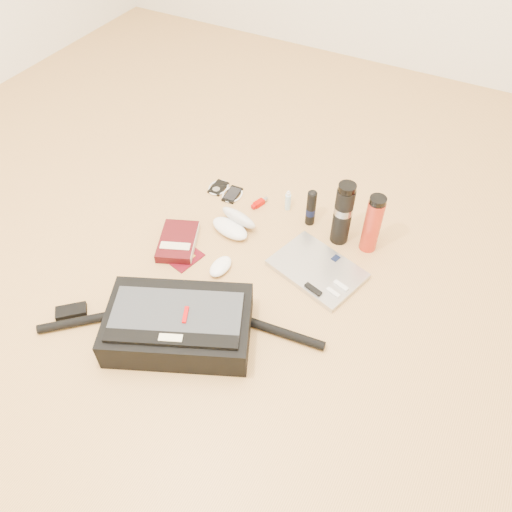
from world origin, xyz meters
name	(u,v)px	position (x,y,z in m)	size (l,w,h in m)	color
ground	(236,284)	(0.00, 0.00, 0.00)	(4.00, 4.00, 0.00)	tan
messenger_bag	(178,324)	(-0.06, -0.29, 0.06)	(0.94, 0.48, 0.14)	black
laptop	(317,270)	(0.25, 0.21, 0.01)	(0.40, 0.33, 0.03)	#B4B4B6
book	(178,242)	(-0.31, 0.07, 0.02)	(0.22, 0.26, 0.04)	#3F0A0E
passport	(186,258)	(-0.25, 0.02, 0.00)	(0.12, 0.15, 0.01)	#4F0711
mouse	(221,266)	(-0.09, 0.04, 0.02)	(0.07, 0.12, 0.04)	white
sunglasses_case	(234,223)	(-0.16, 0.26, 0.04)	(0.21, 0.18, 0.10)	white
ipod	(218,188)	(-0.35, 0.46, 0.01)	(0.09, 0.10, 0.01)	black
phone	(232,194)	(-0.27, 0.45, 0.01)	(0.10, 0.12, 0.01)	black
inhaler	(260,203)	(-0.13, 0.45, 0.01)	(0.05, 0.09, 0.02)	#AF0700
spray_bottle	(288,201)	(-0.01, 0.49, 0.04)	(0.03, 0.03, 0.10)	#B0D9E9
aerosol_can	(311,208)	(0.11, 0.45, 0.09)	(0.05, 0.05, 0.17)	black
thermos_black	(343,213)	(0.26, 0.41, 0.15)	(0.08, 0.08, 0.29)	black
thermos_red	(372,224)	(0.38, 0.43, 0.13)	(0.09, 0.09, 0.26)	#AE2B1A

